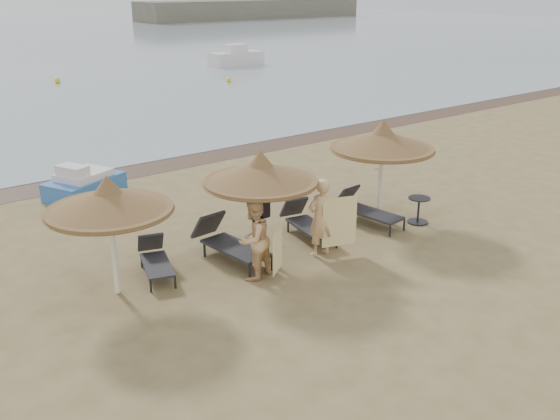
% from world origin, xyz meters
% --- Properties ---
extents(ground, '(160.00, 160.00, 0.00)m').
position_xyz_m(ground, '(0.00, 0.00, 0.00)').
color(ground, '#8D7B50').
rests_on(ground, ground).
extents(wet_sand_strip, '(200.00, 1.60, 0.01)m').
position_xyz_m(wet_sand_strip, '(0.00, 9.40, 0.00)').
color(wet_sand_strip, '#4F3C2E').
rests_on(wet_sand_strip, ground).
extents(palapa_left, '(2.47, 2.47, 2.45)m').
position_xyz_m(palapa_left, '(-3.87, 1.67, 1.95)').
color(palapa_left, white).
rests_on(palapa_left, ground).
extents(palapa_center, '(2.53, 2.53, 2.51)m').
position_xyz_m(palapa_center, '(-0.61, 1.25, 2.00)').
color(palapa_center, white).
rests_on(palapa_center, ground).
extents(palapa_right, '(2.66, 2.66, 2.64)m').
position_xyz_m(palapa_right, '(3.28, 1.39, 2.10)').
color(palapa_right, white).
rests_on(palapa_right, ground).
extents(lounger_far_left, '(1.01, 1.72, 0.73)m').
position_xyz_m(lounger_far_left, '(-2.84, 2.03, 0.33)').
color(lounger_far_left, '#232327').
rests_on(lounger_far_left, ground).
extents(lounger_near_left, '(0.88, 2.15, 0.94)m').
position_xyz_m(lounger_near_left, '(-1.23, 1.69, 0.42)').
color(lounger_near_left, '#232327').
rests_on(lounger_near_left, ground).
extents(lounger_near_right, '(0.96, 1.94, 0.83)m').
position_xyz_m(lounger_near_right, '(1.02, 1.66, 0.37)').
color(lounger_near_right, '#232327').
rests_on(lounger_near_right, ground).
extents(lounger_far_right, '(0.83, 1.97, 0.86)m').
position_xyz_m(lounger_far_right, '(2.79, 1.40, 0.39)').
color(lounger_far_right, '#232327').
rests_on(lounger_far_right, ground).
extents(side_table, '(0.56, 0.56, 0.68)m').
position_xyz_m(side_table, '(3.88, 0.56, 0.32)').
color(side_table, '#232327').
rests_on(side_table, ground).
extents(person_left, '(1.07, 0.85, 2.03)m').
position_xyz_m(person_left, '(-1.31, 0.55, 1.01)').
color(person_left, '#E0B179').
rests_on(person_left, ground).
extents(person_right, '(1.02, 0.71, 2.11)m').
position_xyz_m(person_right, '(0.54, 0.57, 1.05)').
color(person_right, '#E0B179').
rests_on(person_right, ground).
extents(towel_left, '(0.55, 0.41, 0.94)m').
position_xyz_m(towel_left, '(-0.96, 0.20, 0.65)').
color(towel_left, yellow).
rests_on(towel_left, ground).
extents(towel_right, '(0.80, 0.28, 1.16)m').
position_xyz_m(towel_right, '(0.89, 0.32, 0.80)').
color(towel_right, yellow).
rests_on(towel_right, ground).
extents(bag_patterned, '(0.28, 0.10, 0.35)m').
position_xyz_m(bag_patterned, '(-0.61, 1.43, 1.16)').
color(bag_patterned, white).
rests_on(bag_patterned, ground).
extents(bag_dark, '(0.26, 0.13, 0.35)m').
position_xyz_m(bag_dark, '(-0.61, 1.09, 1.19)').
color(bag_dark, black).
rests_on(bag_dark, ground).
extents(pedal_boat, '(2.49, 2.05, 1.01)m').
position_xyz_m(pedal_boat, '(-2.13, 7.88, 0.37)').
color(pedal_boat, '#2F68B4').
rests_on(pedal_boat, ground).
extents(buoy_mid, '(0.36, 0.36, 0.36)m').
position_xyz_m(buoy_mid, '(4.57, 29.57, 0.18)').
color(buoy_mid, yellow).
rests_on(buoy_mid, ground).
extents(buoy_right, '(0.32, 0.32, 0.32)m').
position_xyz_m(buoy_right, '(13.07, 23.48, 0.16)').
color(buoy_right, yellow).
rests_on(buoy_right, ground).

